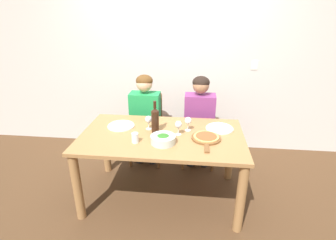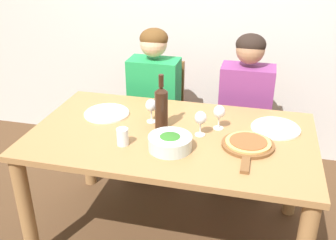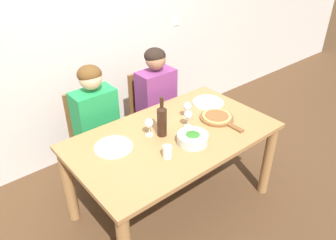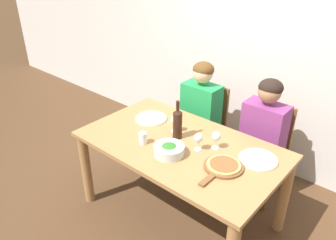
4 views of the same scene
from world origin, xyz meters
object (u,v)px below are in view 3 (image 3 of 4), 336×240
water_tumbler (167,152)px  person_woman (96,117)px  person_man (157,95)px  dinner_plate_left (114,147)px  wine_glass_left (149,124)px  broccoli_bowl (193,138)px  wine_glass_right (187,107)px  dinner_plate_right (208,102)px  chair_right (151,111)px  pizza_on_board (217,117)px  chair_left (93,134)px  wine_glass_centre (188,116)px  wine_bottle (162,120)px

water_tumbler → person_woman: bearing=95.0°
person_woman → person_man: size_ratio=1.00×
dinner_plate_left → wine_glass_left: 0.33m
person_woman → person_man: 0.70m
broccoli_bowl → dinner_plate_left: 0.60m
person_woman → wine_glass_right: person_woman is taller
wine_glass_left → wine_glass_right: 0.42m
dinner_plate_right → wine_glass_left: (-0.75, -0.08, 0.10)m
chair_right → water_tumbler: size_ratio=9.28×
person_woman → dinner_plate_left: (-0.16, -0.56, 0.05)m
broccoli_bowl → pizza_on_board: 0.43m
wine_glass_right → water_tumbler: (-0.49, -0.32, -0.06)m
chair_left → wine_glass_centre: bearing=-59.3°
person_woman → wine_glass_left: 0.63m
wine_glass_right → dinner_plate_left: bearing=178.0°
chair_right → wine_glass_right: size_ratio=6.00×
chair_right → person_woman: bearing=-170.9°
chair_left → dinner_plate_right: chair_left is taller
chair_right → wine_glass_left: bearing=-127.6°
broccoli_bowl → dinner_plate_left: size_ratio=0.82×
dinner_plate_right → broccoli_bowl: bearing=-145.8°
pizza_on_board → wine_glass_left: size_ratio=2.85×
person_woman → wine_glass_right: 0.83m
broccoli_bowl → wine_glass_left: (-0.19, 0.30, 0.06)m
person_woman → wine_glass_centre: bearing=-55.4°
dinner_plate_right → pizza_on_board: pizza_on_board is taller
pizza_on_board → wine_glass_left: wine_glass_left is taller
person_man → wine_glass_centre: person_man is taller
wine_glass_left → wine_glass_centre: 0.34m
chair_left → chair_right: bearing=0.0°
wine_bottle → pizza_on_board: wine_bottle is taller
person_man → broccoli_bowl: (-0.35, -0.89, 0.08)m
wine_glass_right → person_man: bearing=77.8°
chair_left → person_woman: 0.26m
person_man → wine_glass_right: (-0.13, -0.58, 0.15)m
wine_glass_right → wine_glass_centre: 0.14m
chair_right → broccoli_bowl: size_ratio=3.78×
person_man → water_tumbler: person_man is taller
chair_left → wine_glass_left: wine_glass_left is taller
person_woman → pizza_on_board: (0.76, -0.77, 0.06)m
wine_bottle → wine_glass_left: wine_bottle is taller
person_man → wine_glass_left: bearing=-132.5°
chair_right → wine_glass_centre: (-0.22, -0.81, 0.39)m
person_woman → water_tumbler: size_ratio=12.35×
dinner_plate_right → wine_glass_centre: bearing=-156.9°
dinner_plate_left → wine_glass_right: 0.74m
person_man → wine_glass_left: size_ratio=7.98×
chair_left → dinner_plate_right: bearing=-34.5°
person_woman → chair_right: bearing=9.1°
pizza_on_board → wine_glass_centre: size_ratio=2.85×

